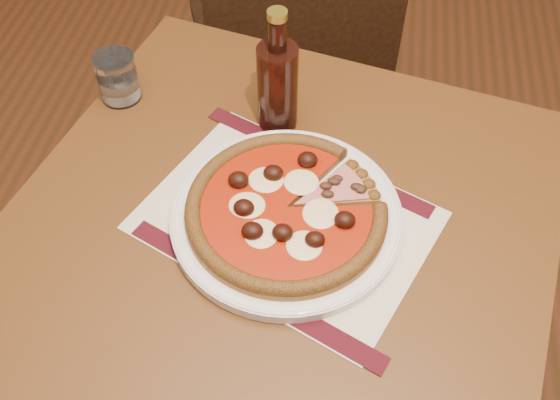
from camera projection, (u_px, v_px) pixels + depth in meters
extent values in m
cube|color=brown|center=(278.00, 231.00, 0.95)|extent=(0.95, 0.95, 0.04)
cylinder|color=brown|center=(198.00, 169.00, 1.52)|extent=(0.05, 0.05, 0.71)
cylinder|color=brown|center=(485.00, 256.00, 1.37)|extent=(0.05, 0.05, 0.71)
cube|color=black|center=(285.00, 41.00, 1.67)|extent=(0.59, 0.59, 0.04)
cylinder|color=black|center=(329.00, 57.00, 2.00)|extent=(0.04, 0.04, 0.44)
cylinder|color=black|center=(210.00, 75.00, 1.95)|extent=(0.04, 0.04, 0.44)
cylinder|color=black|center=(366.00, 142.00, 1.77)|extent=(0.04, 0.04, 0.44)
cylinder|color=black|center=(232.00, 165.00, 1.71)|extent=(0.04, 0.04, 0.44)
cube|color=black|center=(307.00, 0.00, 1.34)|extent=(0.44, 0.21, 0.47)
cube|color=beige|center=(286.00, 220.00, 0.93)|extent=(0.49, 0.43, 0.00)
cylinder|color=white|center=(286.00, 216.00, 0.93)|extent=(0.34, 0.34, 0.02)
cylinder|color=#A06726|center=(286.00, 210.00, 0.92)|extent=(0.30, 0.30, 0.01)
torus|color=brown|center=(286.00, 208.00, 0.91)|extent=(0.30, 0.30, 0.02)
cylinder|color=#9B2107|center=(286.00, 207.00, 0.91)|extent=(0.25, 0.25, 0.00)
ellipsoid|color=#FFE5AB|center=(301.00, 182.00, 0.93)|extent=(0.05, 0.04, 0.01)
ellipsoid|color=#FFE5AB|center=(259.00, 170.00, 0.95)|extent=(0.05, 0.04, 0.01)
ellipsoid|color=#FFE5AB|center=(252.00, 204.00, 0.91)|extent=(0.05, 0.04, 0.01)
ellipsoid|color=#FFE5AB|center=(252.00, 242.00, 0.87)|extent=(0.05, 0.04, 0.01)
ellipsoid|color=#FFE5AB|center=(299.00, 232.00, 0.88)|extent=(0.05, 0.04, 0.01)
ellipsoid|color=#FFE5AB|center=(340.00, 216.00, 0.89)|extent=(0.05, 0.04, 0.01)
ellipsoid|color=black|center=(300.00, 171.00, 0.93)|extent=(0.03, 0.03, 0.02)
ellipsoid|color=black|center=(268.00, 156.00, 0.95)|extent=(0.03, 0.03, 0.02)
ellipsoid|color=black|center=(252.00, 183.00, 0.92)|extent=(0.03, 0.03, 0.02)
ellipsoid|color=black|center=(224.00, 205.00, 0.89)|extent=(0.03, 0.03, 0.02)
ellipsoid|color=black|center=(256.00, 224.00, 0.87)|extent=(0.03, 0.03, 0.02)
ellipsoid|color=black|center=(279.00, 252.00, 0.84)|extent=(0.03, 0.03, 0.02)
ellipsoid|color=black|center=(310.00, 229.00, 0.86)|extent=(0.03, 0.03, 0.02)
ellipsoid|color=black|center=(347.00, 216.00, 0.88)|extent=(0.03, 0.03, 0.02)
ellipsoid|color=#3D2316|center=(326.00, 197.00, 0.92)|extent=(0.02, 0.01, 0.01)
ellipsoid|color=#3D2316|center=(351.00, 189.00, 0.92)|extent=(0.02, 0.01, 0.01)
ellipsoid|color=#3D2316|center=(325.00, 193.00, 0.92)|extent=(0.02, 0.01, 0.01)
ellipsoid|color=#3D2316|center=(347.00, 183.00, 0.93)|extent=(0.02, 0.01, 0.01)
ellipsoid|color=#3D2316|center=(322.00, 190.00, 0.92)|extent=(0.02, 0.01, 0.01)
ellipsoid|color=#3D2316|center=(342.00, 177.00, 0.94)|extent=(0.02, 0.01, 0.01)
ellipsoid|color=#3D2316|center=(319.00, 186.00, 0.93)|extent=(0.02, 0.01, 0.01)
cylinder|color=white|center=(117.00, 78.00, 1.07)|extent=(0.08, 0.08, 0.09)
cylinder|color=#33130C|center=(278.00, 88.00, 1.01)|extent=(0.07, 0.07, 0.15)
cylinder|color=#33130C|center=(277.00, 37.00, 0.93)|extent=(0.03, 0.03, 0.07)
cylinder|color=olive|center=(277.00, 15.00, 0.90)|extent=(0.03, 0.03, 0.01)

